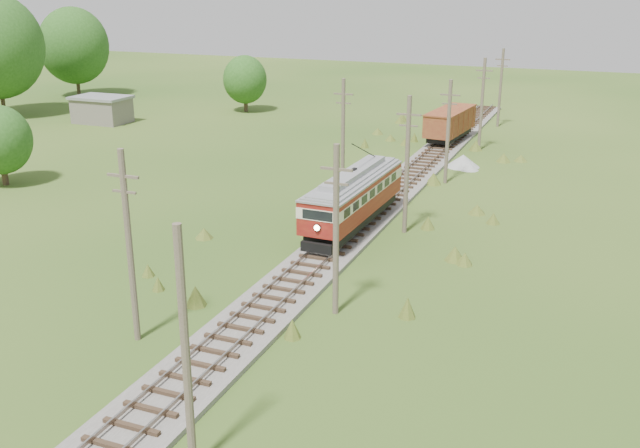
% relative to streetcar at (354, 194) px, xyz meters
% --- Properties ---
extents(railbed_main, '(3.60, 96.00, 0.57)m').
position_rel_streetcar_xyz_m(railbed_main, '(0.00, 4.07, -2.37)').
color(railbed_main, '#605B54').
rests_on(railbed_main, ground).
extents(streetcar, '(3.11, 12.05, 5.48)m').
position_rel_streetcar_xyz_m(streetcar, '(0.00, 0.00, 0.00)').
color(streetcar, black).
rests_on(streetcar, ground).
extents(gondola, '(3.69, 9.03, 2.92)m').
position_rel_streetcar_xyz_m(gondola, '(0.00, 29.18, -0.42)').
color(gondola, black).
rests_on(gondola, ground).
extents(gravel_pile, '(3.08, 3.27, 1.12)m').
position_rel_streetcar_xyz_m(gravel_pile, '(3.38, 19.84, -2.04)').
color(gravel_pile, gray).
rests_on(gravel_pile, ground).
extents(utility_pole_r_1, '(0.30, 0.30, 8.80)m').
position_rel_streetcar_xyz_m(utility_pole_r_1, '(3.10, -24.93, 1.84)').
color(utility_pole_r_1, brown).
rests_on(utility_pole_r_1, ground).
extents(utility_pole_r_2, '(1.60, 0.30, 8.60)m').
position_rel_streetcar_xyz_m(utility_pole_r_2, '(3.30, -11.93, 1.86)').
color(utility_pole_r_2, brown).
rests_on(utility_pole_r_2, ground).
extents(utility_pole_r_3, '(1.60, 0.30, 9.00)m').
position_rel_streetcar_xyz_m(utility_pole_r_3, '(3.20, 1.07, 2.06)').
color(utility_pole_r_3, brown).
rests_on(utility_pole_r_3, ground).
extents(utility_pole_r_4, '(1.60, 0.30, 8.40)m').
position_rel_streetcar_xyz_m(utility_pole_r_4, '(3.00, 14.07, 1.76)').
color(utility_pole_r_4, brown).
rests_on(utility_pole_r_4, ground).
extents(utility_pole_r_5, '(1.60, 0.30, 8.90)m').
position_rel_streetcar_xyz_m(utility_pole_r_5, '(3.40, 27.07, 2.01)').
color(utility_pole_r_5, brown).
rests_on(utility_pole_r_5, ground).
extents(utility_pole_r_6, '(1.60, 0.30, 8.70)m').
position_rel_streetcar_xyz_m(utility_pole_r_6, '(3.20, 40.07, 1.91)').
color(utility_pole_r_6, brown).
rests_on(utility_pole_r_6, ground).
extents(utility_pole_l_a, '(1.60, 0.30, 9.00)m').
position_rel_streetcar_xyz_m(utility_pole_l_a, '(-4.20, -17.93, 2.06)').
color(utility_pole_l_a, brown).
rests_on(utility_pole_l_a, ground).
extents(utility_pole_l_b, '(1.60, 0.30, 8.60)m').
position_rel_streetcar_xyz_m(utility_pole_l_b, '(-4.50, 10.07, 1.86)').
color(utility_pole_l_b, brown).
rests_on(utility_pole_l_b, ground).
extents(tree_left_5, '(9.66, 9.66, 12.44)m').
position_rel_streetcar_xyz_m(tree_left_5, '(-56.00, 40.07, 4.56)').
color(tree_left_5, '#38281C').
rests_on(tree_left_5, ground).
extents(tree_mid_a, '(5.46, 5.46, 7.03)m').
position_rel_streetcar_xyz_m(tree_mid_a, '(-28.00, 38.07, 1.46)').
color(tree_mid_a, '#38281C').
rests_on(tree_mid_a, ground).
extents(tree_mid_c, '(5.04, 5.04, 6.49)m').
position_rel_streetcar_xyz_m(tree_mid_c, '(-30.00, 0.07, 1.15)').
color(tree_mid_c, '#38281C').
rests_on(tree_mid_c, ground).
extents(shed, '(6.40, 4.40, 3.10)m').
position_rel_streetcar_xyz_m(shed, '(-40.00, 25.07, -0.99)').
color(shed, slate).
rests_on(shed, ground).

